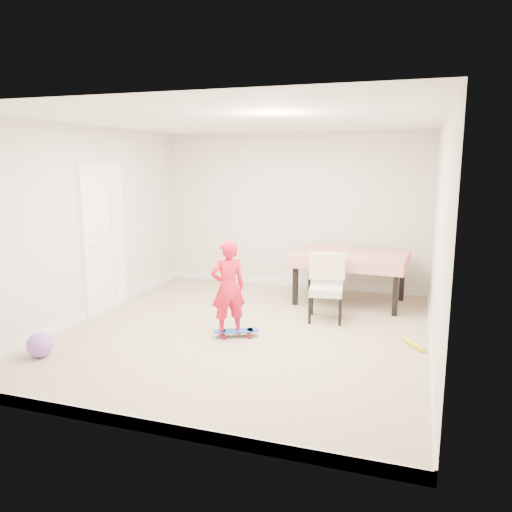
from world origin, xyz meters
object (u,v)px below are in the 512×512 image
(dining_chair, at_px, (326,288))
(balloon, at_px, (40,345))
(skateboard, at_px, (236,333))
(child, at_px, (228,291))
(dining_table, at_px, (350,278))

(dining_chair, height_order, balloon, dining_chair)
(dining_chair, distance_m, skateboard, 1.42)
(child, bearing_deg, balloon, -1.08)
(dining_chair, height_order, skateboard, dining_chair)
(dining_table, relative_size, dining_chair, 1.83)
(dining_table, distance_m, child, 2.33)
(skateboard, relative_size, balloon, 2.02)
(dining_chair, xyz_separation_m, skateboard, (-0.92, -0.99, -0.41))
(dining_table, xyz_separation_m, child, (-1.20, -1.99, 0.20))
(dining_table, bearing_deg, dining_chair, -97.12)
(dining_table, relative_size, child, 1.41)
(dining_table, height_order, dining_chair, dining_chair)
(dining_chair, relative_size, skateboard, 1.59)
(skateboard, xyz_separation_m, balloon, (-1.83, -1.29, 0.10))
(dining_chair, bearing_deg, skateboard, -140.40)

